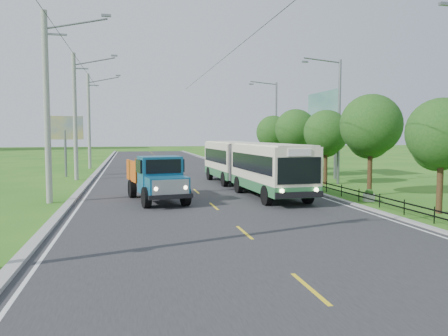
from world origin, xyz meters
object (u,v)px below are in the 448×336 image
object	(u,v)px
pole_mid	(75,116)
pole_far	(89,121)
billboard_right	(323,115)
planter_near	(369,196)
tree_fourth	(326,135)
planter_mid	(310,181)
tree_third	(370,128)
billboard_left	(65,132)
streetlight_mid	(337,117)
bus	(249,162)
streetlight_far	(275,122)
planter_far	(274,172)
dump_truck	(156,175)
tree_back	(273,134)
pole_near	(48,106)
tree_fifth	(295,132)
tree_second	(441,137)

from	to	relation	value
pole_mid	pole_far	bearing A→B (deg)	90.00
billboard_right	planter_near	bearing A→B (deg)	-104.80
tree_fourth	planter_mid	size ratio (longest dim) A/B	8.06
tree_third	billboard_left	bearing A→B (deg)	140.67
streetlight_mid	bus	world-z (taller)	streetlight_mid
streetlight_far	planter_far	xyz separation A→B (m)	(-2.04, -6.00, -4.62)
pole_far	dump_truck	xyz separation A→B (m)	(5.56, -24.55, -3.69)
planter_near	streetlight_far	bearing A→B (deg)	84.70
streetlight_mid	billboard_left	size ratio (longest dim) A/B	1.74
planter_far	billboard_right	distance (m)	6.58
streetlight_mid	planter_mid	xyz separation A→B (m)	(-2.04, -0.00, -4.62)
tree_third	planter_far	bearing A→B (deg)	95.18
tree_fourth	dump_truck	size ratio (longest dim) A/B	0.87
streetlight_far	tree_back	bearing A→B (deg)	-112.92
streetlight_mid	bus	distance (m)	7.95
streetlight_mid	planter_far	size ratio (longest dim) A/B	13.54
planter_mid	billboard_left	distance (m)	20.99
pole_near	streetlight_mid	size ratio (longest dim) A/B	1.10
pole_near	tree_third	world-z (taller)	pole_near
pole_far	tree_fifth	xyz separation A→B (m)	(18.12, -12.86, -1.24)
streetlight_mid	bus	xyz separation A→B (m)	(-7.10, -1.81, -3.09)
pole_mid	tree_fourth	xyz separation A→B (m)	(18.12, -6.86, -1.51)
planter_near	dump_truck	xyz separation A→B (m)	(-11.30, 2.45, 1.12)
tree_second	streetlight_mid	bearing A→B (deg)	86.21
tree_fourth	streetlight_mid	distance (m)	1.54
tree_third	pole_mid	bearing A→B (deg)	144.64
tree_second	planter_near	world-z (taller)	tree_second
billboard_right	billboard_left	bearing A→B (deg)	169.60
pole_far	tree_third	bearing A→B (deg)	-53.91
tree_third	planter_near	xyz separation A→B (m)	(-1.26, -2.14, -3.70)
billboard_right	tree_fourth	bearing A→B (deg)	-112.64
streetlight_far	billboard_right	xyz separation A→B (m)	(1.66, -8.00, 0.44)
tree_fourth	streetlight_far	size ratio (longest dim) A/B	0.60
tree_fourth	planter_far	xyz separation A→B (m)	(-1.26, 7.86, -3.30)
tree_fifth	billboard_left	xyz separation A→B (m)	(-19.36, 3.86, 0.01)
pole_near	streetlight_mid	bearing A→B (deg)	14.81
tree_third	streetlight_far	xyz separation A→B (m)	(0.79, 19.86, 0.92)
billboard_left	billboard_right	bearing A→B (deg)	-10.40
tree_fifth	tree_back	size ratio (longest dim) A/B	1.05
dump_truck	tree_third	bearing A→B (deg)	-11.41
streetlight_mid	billboard_right	distance (m)	6.24
tree_third	dump_truck	distance (m)	12.83
pole_mid	tree_third	bearing A→B (deg)	-35.36
pole_mid	billboard_right	bearing A→B (deg)	-2.78
billboard_right	tree_third	bearing A→B (deg)	-101.64
tree_second	billboard_left	size ratio (longest dim) A/B	1.02
tree_fourth	billboard_right	xyz separation A→B (m)	(2.44, 5.86, 1.76)
tree_back	billboard_left	bearing A→B (deg)	-173.69
tree_fourth	dump_truck	world-z (taller)	tree_fourth
planter_near	pole_far	bearing A→B (deg)	121.99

